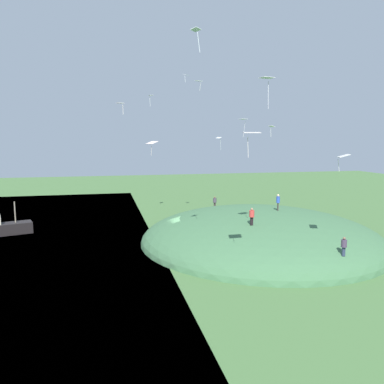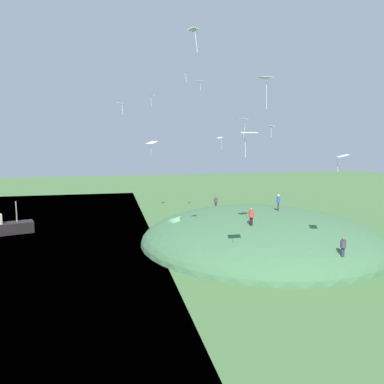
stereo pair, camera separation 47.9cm
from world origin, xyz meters
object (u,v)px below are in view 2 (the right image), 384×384
Objects in this scene: kite_1 at (272,127)px; kite_3 at (220,139)px; kite_5 at (187,75)px; kite_9 at (152,96)px; person_walking_path at (343,245)px; kite_6 at (343,156)px; person_near_shore at (216,201)px; kite_11 at (199,81)px; kite_0 at (152,143)px; kite_8 at (120,104)px; kite_10 at (265,79)px; person_with_child at (251,215)px; kite_2 at (194,31)px; kite_7 at (243,120)px; person_watching_kites at (278,200)px; kite_4 at (249,133)px.

kite_1 is 0.72× the size of kite_3.
kite_5 is 0.71× the size of kite_9.
kite_6 is at bearing -134.06° from person_walking_path.
kite_11 is at bearing 119.01° from person_near_shore.
kite_5 reaches higher than kite_0.
kite_9 is at bearing 83.32° from kite_0.
kite_0 is 15.28m from kite_5.
kite_10 is (10.02, -7.72, 1.21)m from kite_8.
kite_1 is at bearing -124.08° from person_with_child.
kite_5 reaches higher than person_walking_path.
person_with_child is at bearing 45.56° from kite_2.
person_with_child is 1.21× the size of kite_0.
kite_10 is (-6.01, -12.27, 2.93)m from kite_1.
kite_0 is 5.12m from kite_8.
kite_6 is at bearing -79.58° from kite_7.
person_near_shore is 26.51m from kite_10.
kite_1 is at bearing 8.99° from kite_0.
kite_0 is at bearing -69.46° from person_watching_kites.
kite_1 is at bearing 99.30° from person_walking_path.
kite_11 is at bearing 86.18° from kite_4.
kite_0 is 10.77m from kite_11.
kite_7 is (0.02, -8.91, 1.97)m from kite_3.
person_with_child is 0.74× the size of kite_10.
kite_11 is at bearing -70.84° from person_with_child.
person_near_shore is at bearing 104.43° from person_walking_path.
kite_2 is 17.31m from kite_11.
kite_10 is at bearing 171.77° from kite_6.
kite_7 is (-2.65, 14.42, 3.29)m from kite_6.
kite_1 is 0.90× the size of kite_6.
person_watching_kites is 1.06× the size of kite_3.
person_with_child is at bearing 75.48° from kite_10.
kite_8 is (-4.67, 8.33, -4.04)m from kite_2.
kite_7 is 1.99× the size of kite_8.
person_watching_kites is at bearing 165.37° from person_near_shore.
kite_4 is (-5.61, -25.66, 0.28)m from kite_3.
kite_7 reaches higher than person_watching_kites.
person_walking_path is 1.45× the size of kite_11.
kite_2 is (1.70, -10.82, 7.39)m from kite_0.
kite_4 is at bearing -164.23° from kite_6.
kite_1 reaches higher than kite_6.
kite_1 is at bearing 61.61° from kite_4.
kite_2 is 1.19× the size of kite_6.
person_near_shore is (-3.56, 11.95, -1.81)m from person_watching_kites.
person_watching_kites is 14.93m from kite_0.
kite_3 is at bearing 49.96° from kite_0.
person_near_shore is 0.98× the size of kite_4.
kite_10 is at bearing -103.57° from kite_7.
kite_3 is at bearing 81.75° from kite_10.
kite_10 is at bearing -116.10° from kite_1.
kite_1 is at bearing -47.63° from kite_9.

